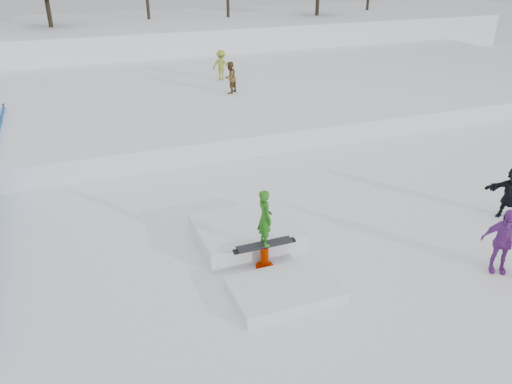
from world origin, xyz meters
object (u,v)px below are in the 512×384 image
object	(u,v)px
walker_olive	(230,77)
spectator_purple	(502,241)
walker_ygreen	(221,65)
spectator_dark	(512,193)
jib_rail_feature	(256,245)

from	to	relation	value
walker_olive	spectator_purple	xyz separation A→B (m)	(1.53, -15.54, -0.72)
walker_ygreen	spectator_dark	distance (m)	16.71
walker_olive	spectator_dark	size ratio (longest dim) A/B	0.95
walker_ygreen	jib_rail_feature	xyz separation A→B (m)	(-4.14, -15.54, -1.28)
walker_olive	jib_rail_feature	bearing A→B (deg)	36.50
spectator_purple	jib_rail_feature	xyz separation A→B (m)	(-5.22, 2.77, -0.53)
jib_rail_feature	spectator_dark	bearing A→B (deg)	-5.86
walker_olive	spectator_purple	world-z (taller)	walker_olive
walker_ygreen	jib_rail_feature	size ratio (longest dim) A/B	0.36
walker_olive	walker_ygreen	xyz separation A→B (m)	(0.46, 2.76, 0.03)
walker_ygreen	spectator_dark	bearing A→B (deg)	138.69
spectator_purple	jib_rail_feature	distance (m)	5.93
spectator_dark	jib_rail_feature	distance (m)	7.67
spectator_purple	spectator_dark	distance (m)	3.11
spectator_dark	walker_ygreen	bearing A→B (deg)	149.82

